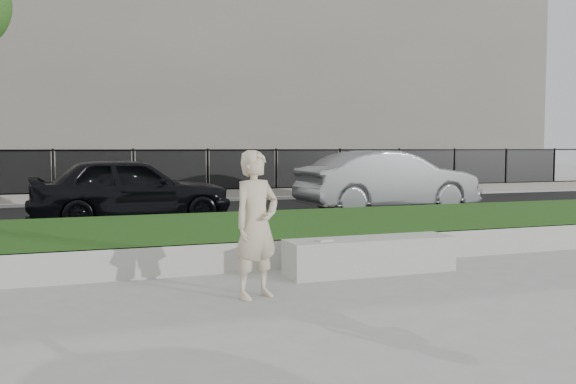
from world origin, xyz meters
name	(u,v)px	position (x,y,z in m)	size (l,w,h in m)	color
ground	(304,285)	(0.00, 0.00, 0.00)	(90.00, 90.00, 0.00)	gray
grass_bank	(237,236)	(0.00, 3.00, 0.20)	(34.00, 4.00, 0.40)	#10360D
grass_kerb	(276,255)	(0.00, 1.04, 0.20)	(34.00, 0.08, 0.40)	#AAA79F
street	(176,214)	(0.00, 8.50, 0.02)	(34.00, 7.00, 0.04)	black
far_pavement	(150,199)	(0.00, 13.00, 0.06)	(34.00, 3.00, 0.12)	gray
iron_fence	(155,185)	(0.00, 12.00, 0.54)	(32.00, 0.30, 1.50)	slate
building_facade	(124,65)	(0.00, 20.00, 5.00)	(34.00, 10.00, 10.00)	#69645C
stone_bench	(370,255)	(1.09, 0.40, 0.23)	(2.28, 0.57, 0.47)	#AAA79F
man	(256,224)	(-0.73, -0.41, 0.81)	(0.59, 0.39, 1.62)	beige
book	(323,240)	(0.39, 0.33, 0.48)	(0.20, 0.14, 0.02)	beige
car_dark	(131,189)	(-1.25, 6.92, 0.76)	(1.70, 4.22, 1.44)	black
car_silver	(388,181)	(5.19, 7.33, 0.80)	(1.62, 4.64, 1.53)	gray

